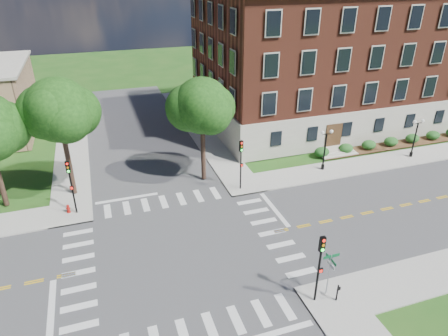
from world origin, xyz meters
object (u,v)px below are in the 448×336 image
object	(u,v)px
traffic_signal_ne	(241,159)
push_button_post	(338,292)
traffic_signal_nw	(71,181)
twin_lamp_west	(325,147)
fire_hydrant	(68,209)
traffic_signal_se	(320,261)
twin_lamp_east	(415,136)
street_sign_pole	(330,267)

from	to	relation	value
traffic_signal_ne	push_button_post	size ratio (longest dim) A/B	4.00
traffic_signal_ne	push_button_post	bearing A→B (deg)	-87.03
traffic_signal_ne	traffic_signal_nw	world-z (taller)	same
twin_lamp_west	fire_hydrant	bearing A→B (deg)	-179.37
traffic_signal_se	traffic_signal_ne	bearing A→B (deg)	88.07
traffic_signal_ne	twin_lamp_west	size ratio (longest dim) A/B	1.13
twin_lamp_west	push_button_post	size ratio (longest dim) A/B	3.53
twin_lamp_east	traffic_signal_nw	bearing A→B (deg)	-179.77
traffic_signal_ne	twin_lamp_west	xyz separation A→B (m)	(9.33, 1.06, -0.66)
traffic_signal_ne	fire_hydrant	size ratio (longest dim) A/B	6.40
traffic_signal_ne	twin_lamp_east	bearing A→B (deg)	1.91
traffic_signal_nw	twin_lamp_east	world-z (taller)	traffic_signal_nw
fire_hydrant	push_button_post	bearing A→B (deg)	-44.66
twin_lamp_west	street_sign_pole	bearing A→B (deg)	-120.15
traffic_signal_nw	push_button_post	world-z (taller)	traffic_signal_nw
traffic_signal_se	traffic_signal_nw	xyz separation A→B (m)	(-13.99, 14.99, 0.00)
street_sign_pole	push_button_post	world-z (taller)	street_sign_pole
street_sign_pole	twin_lamp_east	bearing A→B (deg)	37.28
twin_lamp_east	push_button_post	distance (m)	24.81
fire_hydrant	street_sign_pole	bearing A→B (deg)	-43.97
traffic_signal_nw	fire_hydrant	xyz separation A→B (m)	(-0.63, 0.26, -2.72)
street_sign_pole	twin_lamp_west	bearing A→B (deg)	59.85
twin_lamp_west	twin_lamp_east	distance (m)	10.69
push_button_post	fire_hydrant	size ratio (longest dim) A/B	1.60
traffic_signal_se	street_sign_pole	bearing A→B (deg)	14.18
traffic_signal_ne	fire_hydrant	distance (m)	15.38
traffic_signal_nw	traffic_signal_ne	bearing A→B (deg)	-2.10
traffic_signal_se	fire_hydrant	size ratio (longest dim) A/B	6.40
traffic_signal_ne	street_sign_pole	xyz separation A→B (m)	(0.45, -14.22, -0.88)
traffic_signal_ne	street_sign_pole	distance (m)	14.26
fire_hydrant	twin_lamp_west	bearing A→B (deg)	0.63
traffic_signal_nw	fire_hydrant	distance (m)	2.81
twin_lamp_east	twin_lamp_west	bearing A→B (deg)	177.88
twin_lamp_west	street_sign_pole	xyz separation A→B (m)	(-8.88, -15.28, -0.21)
push_button_post	traffic_signal_se	bearing A→B (deg)	160.44
traffic_signal_ne	twin_lamp_east	world-z (taller)	traffic_signal_ne
twin_lamp_west	traffic_signal_nw	bearing A→B (deg)	-178.72
traffic_signal_nw	street_sign_pole	world-z (taller)	traffic_signal_nw
twin_lamp_west	street_sign_pole	size ratio (longest dim) A/B	1.36
traffic_signal_ne	push_button_post	distance (m)	15.12
traffic_signal_se	twin_lamp_east	bearing A→B (deg)	36.43
traffic_signal_se	push_button_post	size ratio (longest dim) A/B	4.00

